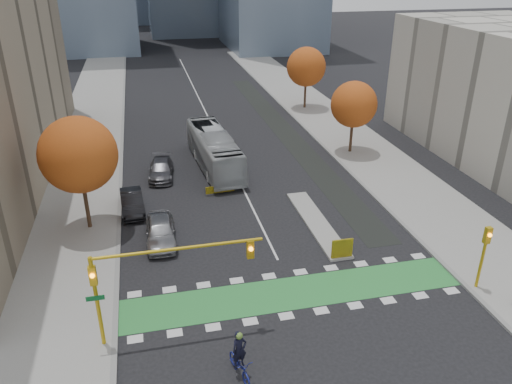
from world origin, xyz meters
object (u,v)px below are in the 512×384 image
hazard_board (342,248)px  bus (214,150)px  tree_west (78,155)px  tree_east_near (354,104)px  parked_car_c (161,169)px  tree_east_far (306,67)px  cyclist (240,361)px  parked_car_b (132,202)px  traffic_signal_east (485,249)px  traffic_signal_west (149,272)px  parked_car_a (161,231)px

hazard_board → bus: bus is taller
hazard_board → tree_west: tree_west is taller
tree_east_near → parked_car_c: bearing=-174.0°
tree_east_far → cyclist: bearing=-111.8°
cyclist → parked_car_b: 18.53m
tree_east_near → bus: (-13.58, -0.70, -3.18)m
tree_west → parked_car_c: 10.92m
traffic_signal_east → parked_car_b: (-19.50, 14.49, -1.98)m
traffic_signal_west → hazard_board: bearing=21.5°
traffic_signal_west → parked_car_c: bearing=86.0°
tree_west → tree_east_far: 35.73m
traffic_signal_west → cyclist: (3.66, -3.42, -3.20)m
tree_west → tree_east_far: size_ratio=1.08×
bus → parked_car_a: bearing=-118.7°
traffic_signal_west → parked_car_c: 20.90m
traffic_signal_west → traffic_signal_east: 18.48m
hazard_board → parked_car_a: parked_car_a is taller
cyclist → bus: bearing=69.9°
hazard_board → cyclist: bearing=-135.5°
tree_west → traffic_signal_west: size_ratio=0.96×
tree_west → parked_car_c: bearing=55.7°
cyclist → parked_car_a: (-2.87, 12.92, 0.02)m
tree_west → traffic_signal_west: tree_west is taller
tree_west → tree_east_near: (24.00, 10.00, -0.75)m
traffic_signal_west → bus: (6.35, 21.81, -2.35)m
tree_west → traffic_signal_east: size_ratio=2.01×
tree_west → tree_east_far: bearing=46.7°
cyclist → traffic_signal_east: bearing=-1.0°
parked_car_a → cyclist: bearing=-76.3°
hazard_board → parked_car_a: bearing=156.8°
tree_east_far → parked_car_b: bearing=-131.8°
tree_east_far → parked_car_c: (-19.00, -17.93, -4.52)m
tree_east_near → cyclist: (-16.27, -25.93, -4.03)m
hazard_board → parked_car_a: size_ratio=0.28×
bus → tree_east_far: bearing=45.5°
traffic_signal_west → parked_car_b: (-1.07, 14.50, -3.28)m
hazard_board → parked_car_b: size_ratio=0.31×
cyclist → tree_east_far: bearing=54.1°
tree_west → cyclist: (7.73, -15.93, -4.79)m
tree_east_near → parked_car_c: tree_east_near is taller
tree_east_far → parked_car_a: (-19.64, -29.01, -4.39)m
traffic_signal_west → parked_car_a: 10.05m
cyclist → parked_car_c: 24.11m
hazard_board → traffic_signal_east: (6.50, -4.71, 1.93)m
traffic_signal_west → parked_car_a: (0.79, 9.50, -3.19)m
tree_west → parked_car_a: tree_west is taller
hazard_board → bus: (-5.58, 17.10, 0.89)m
parked_car_a → parked_car_b: size_ratio=1.09×
hazard_board → parked_car_c: (-10.50, 15.87, -0.08)m
parked_car_b → parked_car_c: size_ratio=0.92×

